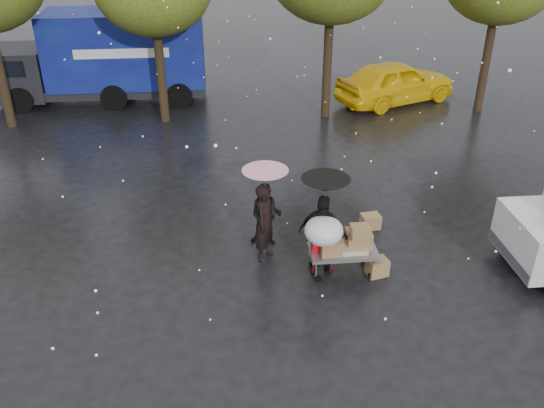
{
  "coord_description": "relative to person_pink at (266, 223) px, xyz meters",
  "views": [
    {
      "loc": [
        -1.5,
        -10.46,
        7.64
      ],
      "look_at": [
        -0.39,
        1.0,
        1.26
      ],
      "focal_mm": 38.0,
      "sensor_mm": 36.0,
      "label": 1
    }
  ],
  "objects": [
    {
      "name": "person_pink",
      "position": [
        0.0,
        0.0,
        0.0
      ],
      "size": [
        0.71,
        0.82,
        1.89
      ],
      "primitive_type": "imported",
      "rotation": [
        0.0,
        0.0,
        1.11
      ],
      "color": "black",
      "rests_on": "ground"
    },
    {
      "name": "umbrella_black",
      "position": [
        1.23,
        -0.55,
        1.18
      ],
      "size": [
        1.05,
        1.05,
        2.28
      ],
      "color": "#4C4C4C",
      "rests_on": "ground"
    },
    {
      "name": "blue_truck",
      "position": [
        -5.28,
        11.86,
        0.81
      ],
      "size": [
        8.3,
        2.6,
        3.5
      ],
      "color": "navy",
      "rests_on": "ground"
    },
    {
      "name": "person_black",
      "position": [
        1.23,
        -0.55,
        -0.01
      ],
      "size": [
        1.18,
        0.87,
        1.86
      ],
      "primitive_type": "imported",
      "rotation": [
        0.0,
        0.0,
        2.7
      ],
      "color": "black",
      "rests_on": "ground"
    },
    {
      "name": "ground",
      "position": [
        0.57,
        -0.71,
        -0.94
      ],
      "size": [
        90.0,
        90.0,
        0.0
      ],
      "primitive_type": "plane",
      "color": "black",
      "rests_on": "ground"
    },
    {
      "name": "person_middle",
      "position": [
        0.06,
        0.62,
        -0.15
      ],
      "size": [
        0.89,
        0.77,
        1.59
      ],
      "primitive_type": "imported",
      "rotation": [
        0.0,
        0.0,
        -0.24
      ],
      "color": "black",
      "rests_on": "ground"
    },
    {
      "name": "vendor_cart",
      "position": [
        1.75,
        -0.74,
        -0.22
      ],
      "size": [
        1.52,
        0.8,
        1.27
      ],
      "color": "slate",
      "rests_on": "ground"
    },
    {
      "name": "yellow_taxi",
      "position": [
        6.09,
        10.53,
        -0.1
      ],
      "size": [
        5.31,
        3.73,
        1.68
      ],
      "primitive_type": "imported",
      "rotation": [
        0.0,
        0.0,
        1.97
      ],
      "color": "yellow",
      "rests_on": "ground"
    },
    {
      "name": "box_ground_near",
      "position": [
        2.42,
        -0.91,
        -0.74
      ],
      "size": [
        0.52,
        0.45,
        0.4
      ],
      "primitive_type": "cube",
      "rotation": [
        0.0,
        0.0,
        0.25
      ],
      "color": "olive",
      "rests_on": "ground"
    },
    {
      "name": "umbrella_pink",
      "position": [
        0.0,
        0.0,
        1.17
      ],
      "size": [
        1.02,
        1.02,
        2.27
      ],
      "color": "#4C4C4C",
      "rests_on": "ground"
    },
    {
      "name": "shopping_cart",
      "position": [
        1.19,
        -0.76,
        0.12
      ],
      "size": [
        0.84,
        0.84,
        1.46
      ],
      "color": "red",
      "rests_on": "ground"
    },
    {
      "name": "box_ground_far",
      "position": [
        2.77,
        1.09,
        -0.76
      ],
      "size": [
        0.51,
        0.42,
        0.36
      ],
      "primitive_type": "cube",
      "rotation": [
        0.0,
        0.0,
        0.13
      ],
      "color": "olive",
      "rests_on": "ground"
    }
  ]
}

